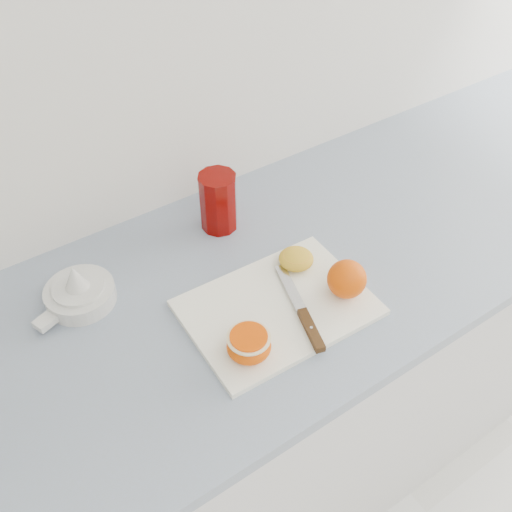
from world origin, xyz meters
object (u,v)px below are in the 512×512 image
(half_orange, at_px, (249,345))
(citrus_juicer, at_px, (79,292))
(counter, at_px, (234,411))
(cutting_board, at_px, (278,308))
(red_tumbler, at_px, (218,204))

(half_orange, height_order, citrus_juicer, citrus_juicer)
(counter, height_order, half_orange, half_orange)
(cutting_board, xyz_separation_m, red_tumbler, (0.04, 0.27, 0.05))
(citrus_juicer, relative_size, red_tumbler, 1.25)
(cutting_board, distance_m, citrus_juicer, 0.37)
(cutting_board, height_order, half_orange, half_orange)
(counter, xyz_separation_m, cutting_board, (0.05, -0.10, 0.45))
(half_orange, bearing_deg, cutting_board, 30.13)
(cutting_board, distance_m, red_tumbler, 0.27)
(half_orange, relative_size, citrus_juicer, 0.47)
(citrus_juicer, bearing_deg, counter, -28.02)
(cutting_board, xyz_separation_m, half_orange, (-0.10, -0.06, 0.03))
(cutting_board, bearing_deg, citrus_juicer, 142.56)
(counter, xyz_separation_m, red_tumbler, (0.09, 0.17, 0.50))
(cutting_board, relative_size, citrus_juicer, 2.05)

